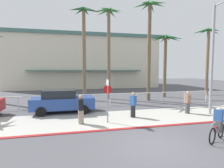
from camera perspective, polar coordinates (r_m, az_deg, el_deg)
ground_plane at (r=17.25m, az=-1.71°, el=-5.85°), size 80.00×80.00×0.00m
sidewalk_strip at (r=11.75m, az=3.94°, el=-10.80°), size 44.00×4.00×0.02m
curb_paint at (r=9.93m, az=7.39°, el=-13.71°), size 44.00×0.24×0.03m
building_backdrop at (r=34.42m, az=-9.00°, el=6.90°), size 25.75×12.76×9.05m
rail_fence at (r=15.66m, az=-0.64°, el=-3.79°), size 19.80×0.08×1.04m
stop_sign_bike_lane at (r=10.41m, az=-1.42°, el=-3.42°), size 0.52×0.56×2.56m
streetlight_curb at (r=13.99m, az=30.08°, el=8.69°), size 0.24×2.54×7.50m
palm_tree_2 at (r=18.91m, az=-8.96°, el=15.14°), size 3.41×3.07×9.40m
palm_tree_3 at (r=19.44m, az=-1.11°, el=15.96°), size 2.89×3.00×9.52m
palm_tree_4 at (r=18.85m, az=11.95°, el=16.57°), size 3.22×3.00×9.85m
palm_tree_5 at (r=21.38m, az=16.69°, el=10.85°), size 3.68×3.30×7.05m
palm_tree_6 at (r=25.15m, az=28.27°, el=10.74°), size 3.28×3.39×8.19m
car_blue_1 at (r=13.49m, az=-15.53°, el=-5.21°), size 4.40×2.02×1.69m
cyclist_red_0 at (r=9.38m, az=30.71°, el=-11.10°), size 1.62×0.94×1.50m
pedestrian_0 at (r=13.86m, az=22.99°, el=-5.74°), size 0.46×0.41×1.59m
pedestrian_1 at (r=11.83m, az=6.73°, el=-6.92°), size 0.43×0.47×1.68m
pedestrian_2 at (r=10.50m, az=-9.93°, el=-8.37°), size 0.33×0.41×1.70m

